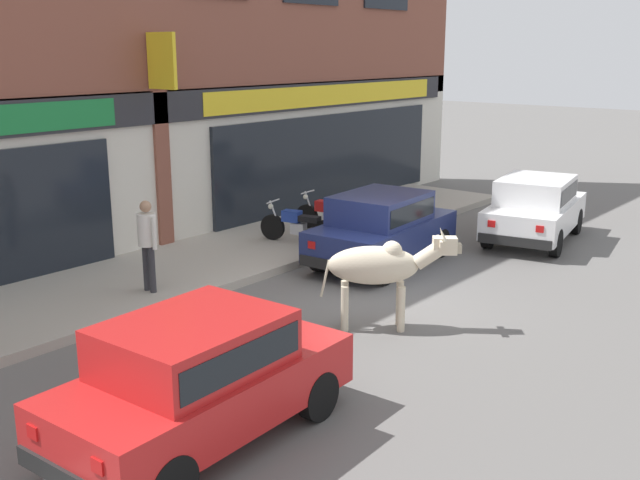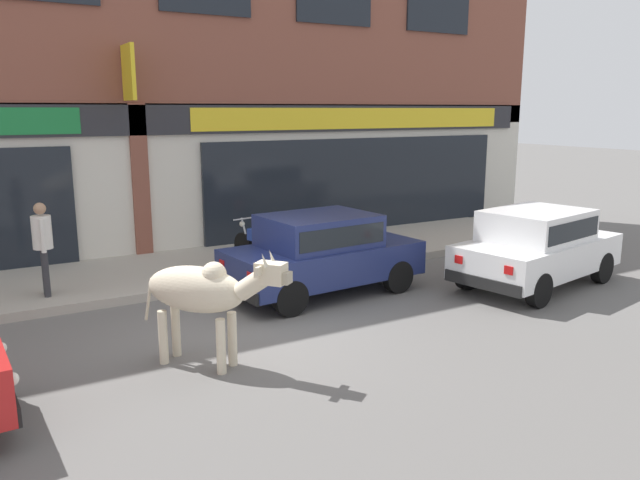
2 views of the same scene
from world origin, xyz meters
name	(u,v)px [view 2 (image 2 of 2)]	position (x,y,z in m)	size (l,w,h in m)	color
ground_plane	(239,332)	(0.00, 0.00, 0.00)	(90.00, 90.00, 0.00)	#605E5B
sidewalk	(165,272)	(0.00, 3.75, 0.08)	(19.00, 3.11, 0.16)	#A8A093
shop_building	(129,44)	(0.00, 5.56, 4.62)	(23.00, 1.40, 9.65)	brown
cow	(202,291)	(-0.86, -0.90, 1.01)	(1.52, 1.81, 1.61)	beige
car_0	(537,244)	(5.81, -0.49, 0.81)	(3.80, 2.23, 1.46)	black
car_1	(322,250)	(2.08, 1.10, 0.81)	(3.71, 1.87, 1.46)	black
motorcycle_0	(261,245)	(1.84, 3.13, 0.55)	(0.64, 1.79, 0.88)	black
motorcycle_1	(311,238)	(3.08, 3.24, 0.55)	(0.52, 1.81, 0.88)	black
pedestrian	(42,239)	(-2.28, 2.93, 1.14)	(0.32, 0.50, 1.60)	#2D2D33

